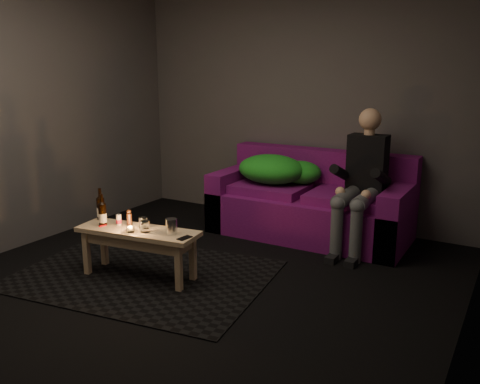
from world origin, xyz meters
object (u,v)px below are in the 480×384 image
object	(u,v)px
person	(362,178)
coffee_table	(138,238)
sofa	(311,205)
beer_bottle_b	(102,214)
steel_cup	(171,226)
beer_bottle_a	(101,208)

from	to	relation	value
person	coffee_table	bearing A→B (deg)	-130.04
sofa	coffee_table	bearing A→B (deg)	-114.00
coffee_table	beer_bottle_b	size ratio (longest dim) A/B	3.98
sofa	person	xyz separation A→B (m)	(0.57, -0.16, 0.38)
beer_bottle_b	sofa	bearing A→B (deg)	58.63
sofa	steel_cup	distance (m)	1.82
coffee_table	sofa	bearing A→B (deg)	66.00
person	beer_bottle_a	bearing A→B (deg)	-139.37
person	steel_cup	size ratio (longest dim) A/B	10.76
beer_bottle_a	beer_bottle_b	distance (m)	0.18
person	coffee_table	distance (m)	2.16
person	beer_bottle_b	xyz separation A→B (m)	(-1.70, -1.69, -0.17)
steel_cup	person	bearing A→B (deg)	56.44
person	beer_bottle_b	size ratio (longest dim) A/B	4.99
person	beer_bottle_b	bearing A→B (deg)	-135.20
beer_bottle_a	coffee_table	bearing A→B (deg)	-6.90
sofa	steel_cup	world-z (taller)	sofa
sofa	person	bearing A→B (deg)	-16.07
coffee_table	beer_bottle_b	bearing A→B (deg)	-170.00
sofa	coffee_table	xyz separation A→B (m)	(-0.80, -1.79, 0.04)
sofa	coffee_table	world-z (taller)	sofa
sofa	beer_bottle_a	world-z (taller)	sofa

